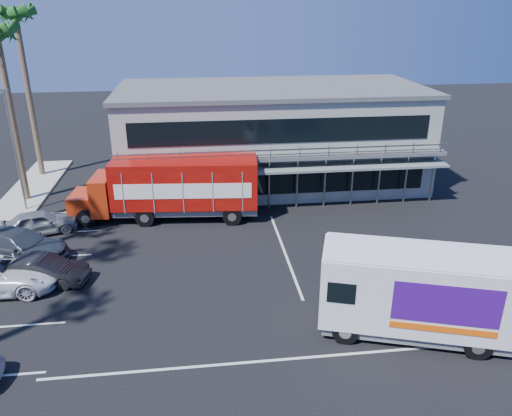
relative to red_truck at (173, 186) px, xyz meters
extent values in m
plane|color=black|center=(4.27, -8.57, -2.18)|extent=(120.00, 120.00, 0.00)
cube|color=gray|center=(7.27, 6.43, 1.32)|extent=(22.00, 10.00, 7.00)
cube|color=#515454|center=(7.27, 6.43, 4.97)|extent=(22.40, 10.40, 0.30)
cube|color=#515454|center=(7.27, 0.83, 1.42)|extent=(22.00, 1.20, 0.25)
cube|color=gray|center=(7.27, 0.28, 1.92)|extent=(22.00, 0.08, 0.90)
cube|color=slate|center=(7.27, 0.53, 0.72)|extent=(22.00, 1.80, 0.15)
cube|color=black|center=(7.27, 1.41, -0.58)|extent=(20.00, 0.06, 1.60)
cube|color=black|center=(7.27, 1.41, 3.02)|extent=(20.00, 0.06, 1.60)
cylinder|color=brown|center=(-10.43, 4.43, 3.32)|extent=(0.44, 0.44, 11.00)
cylinder|color=brown|center=(-10.83, 9.93, 3.82)|extent=(0.44, 0.44, 12.00)
sphere|color=#1D4614|center=(-10.83, 9.93, 10.02)|extent=(1.10, 1.10, 1.10)
cylinder|color=gray|center=(-9.93, 2.43, 1.82)|extent=(0.14, 0.14, 8.00)
cube|color=gray|center=(-9.93, 2.43, 5.82)|extent=(0.50, 0.25, 0.18)
cube|color=#AD290E|center=(-5.62, 0.50, -1.05)|extent=(1.80, 2.68, 1.36)
cube|color=#AD290E|center=(-4.38, 0.39, -0.43)|extent=(1.38, 2.92, 2.38)
cube|color=black|center=(-4.38, 0.39, 0.25)|extent=(0.27, 2.40, 0.79)
cube|color=#9C1309|center=(0.81, -0.07, 0.31)|extent=(9.27, 3.62, 2.94)
cube|color=slate|center=(0.81, -0.07, -1.45)|extent=(9.24, 3.20, 0.34)
cube|color=white|center=(0.68, -1.49, 0.20)|extent=(8.30, 0.77, 0.96)
cube|color=white|center=(0.93, 1.35, 0.20)|extent=(8.30, 0.77, 0.96)
cylinder|color=black|center=(-5.39, -0.77, -1.59)|extent=(1.20, 0.38, 1.18)
cylinder|color=black|center=(-5.17, 1.71, -1.59)|extent=(1.20, 0.38, 1.18)
cylinder|color=black|center=(-1.79, -1.09, -1.59)|extent=(1.20, 0.38, 1.18)
cylinder|color=black|center=(-1.56, 1.39, -1.59)|extent=(1.20, 0.38, 1.18)
cylinder|color=black|center=(3.63, -1.57, -1.59)|extent=(1.20, 0.38, 1.18)
cylinder|color=black|center=(3.85, 0.91, -1.59)|extent=(1.20, 0.38, 1.18)
cube|color=silver|center=(10.32, -13.57, -0.01)|extent=(8.25, 4.94, 3.12)
cube|color=slate|center=(10.32, -13.57, -1.74)|extent=(7.87, 4.59, 0.39)
cube|color=black|center=(6.63, -12.38, 0.33)|extent=(0.73, 2.11, 1.06)
cube|color=silver|center=(10.32, -13.57, 1.59)|extent=(8.08, 4.84, 0.09)
cube|color=#3B0D7A|center=(10.76, -15.13, 0.21)|extent=(3.83, 1.26, 1.67)
cube|color=#3B0D7A|center=(11.59, -12.56, 0.21)|extent=(3.83, 1.26, 1.67)
cube|color=#F2590C|center=(10.75, -15.14, -0.90)|extent=(3.83, 1.25, 0.28)
cylinder|color=black|center=(7.31, -13.84, -1.65)|extent=(1.10, 0.59, 1.07)
cylinder|color=black|center=(8.03, -11.59, -1.65)|extent=(1.10, 0.59, 1.07)
cylinder|color=black|center=(12.19, -15.41, -1.65)|extent=(1.10, 0.59, 1.07)
cylinder|color=black|center=(12.91, -13.17, -1.65)|extent=(1.10, 0.59, 1.07)
imported|color=black|center=(-6.18, -7.37, -1.48)|extent=(4.47, 2.29, 1.40)
imported|color=#303740|center=(-8.23, -4.57, -1.36)|extent=(6.11, 4.25, 1.64)
imported|color=gray|center=(-7.97, -1.37, -1.45)|extent=(4.63, 3.01, 1.47)
camera|label=1|loc=(1.60, -30.15, 10.87)|focal=35.00mm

